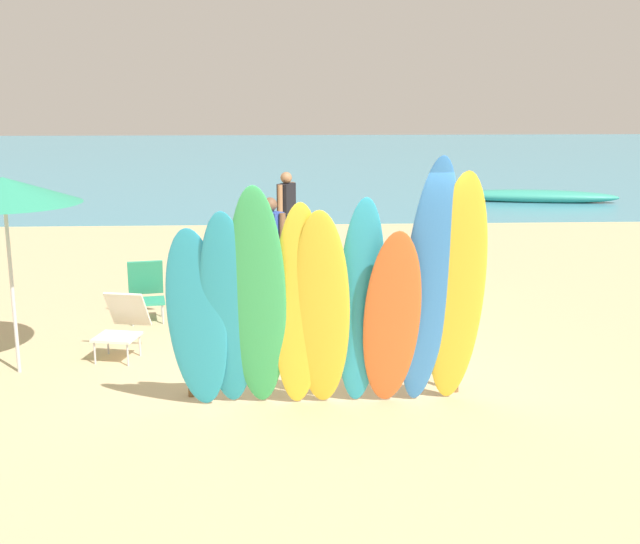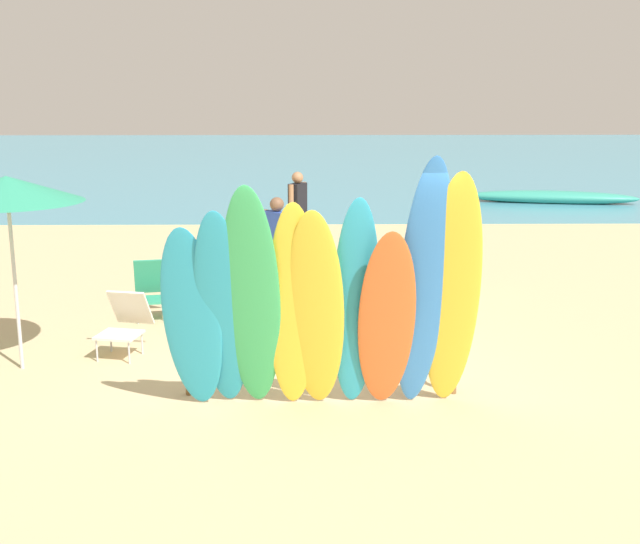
{
  "view_description": "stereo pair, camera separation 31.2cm",
  "coord_description": "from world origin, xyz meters",
  "px_view_note": "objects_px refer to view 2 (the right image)",
  "views": [
    {
      "loc": [
        -0.44,
        -8.11,
        3.22
      ],
      "look_at": [
        0.0,
        1.0,
        1.13
      ],
      "focal_mm": 44.55,
      "sensor_mm": 36.0,
      "label": 1
    },
    {
      "loc": [
        -0.13,
        -8.12,
        3.22
      ],
      "look_at": [
        0.0,
        1.0,
        1.13
      ],
      "focal_mm": 44.55,
      "sensor_mm": 36.0,
      "label": 2
    }
  ],
  "objects_px": {
    "surfboard_yellow_3": "(293,309)",
    "beach_chair_red": "(125,321)",
    "beachgoer_by_water": "(298,207)",
    "beachgoer_midbeach": "(463,237)",
    "beachgoer_photographing": "(277,241)",
    "beach_umbrella": "(7,190)",
    "surfboard_teal_5": "(355,306)",
    "surfboard_blue_7": "(423,288)",
    "surfboard_yellow_8": "(452,294)",
    "surfboard_orange_6": "(387,322)",
    "beach_chair_blue": "(152,288)",
    "surfboard_teal_0": "(192,320)",
    "surfboard_green_2": "(252,302)",
    "distant_boat": "(551,197)",
    "surfboard_yellow_4": "(316,312)",
    "surfboard_teal_1": "(222,313)",
    "surfboard_rack": "(321,353)"
  },
  "relations": [
    {
      "from": "surfboard_teal_0",
      "to": "surfboard_yellow_3",
      "type": "distance_m",
      "value": 1.01
    },
    {
      "from": "surfboard_teal_1",
      "to": "surfboard_yellow_4",
      "type": "distance_m",
      "value": 0.92
    },
    {
      "from": "surfboard_yellow_3",
      "to": "beachgoer_by_water",
      "type": "xyz_separation_m",
      "value": [
        -0.06,
        8.12,
        -0.16
      ]
    },
    {
      "from": "surfboard_orange_6",
      "to": "distant_boat",
      "type": "relative_size",
      "value": 0.42
    },
    {
      "from": "surfboard_teal_5",
      "to": "beachgoer_photographing",
      "type": "relative_size",
      "value": 1.46
    },
    {
      "from": "surfboard_yellow_4",
      "to": "beach_chair_blue",
      "type": "xyz_separation_m",
      "value": [
        -2.34,
        3.68,
        -0.66
      ]
    },
    {
      "from": "beachgoer_photographing",
      "to": "beach_umbrella",
      "type": "bearing_deg",
      "value": 90.72
    },
    {
      "from": "beachgoer_by_water",
      "to": "distant_boat",
      "type": "height_order",
      "value": "beachgoer_by_water"
    },
    {
      "from": "surfboard_yellow_8",
      "to": "beach_chair_blue",
      "type": "relative_size",
      "value": 3.16
    },
    {
      "from": "surfboard_yellow_3",
      "to": "beachgoer_photographing",
      "type": "bearing_deg",
      "value": 92.05
    },
    {
      "from": "surfboard_yellow_3",
      "to": "surfboard_orange_6",
      "type": "bearing_deg",
      "value": -1.43
    },
    {
      "from": "surfboard_blue_7",
      "to": "beach_chair_red",
      "type": "relative_size",
      "value": 3.31
    },
    {
      "from": "beachgoer_photographing",
      "to": "beach_chair_red",
      "type": "xyz_separation_m",
      "value": [
        -1.8,
        -2.67,
        -0.51
      ]
    },
    {
      "from": "surfboard_blue_7",
      "to": "surfboard_yellow_8",
      "type": "relative_size",
      "value": 1.05
    },
    {
      "from": "surfboard_orange_6",
      "to": "surfboard_blue_7",
      "type": "distance_m",
      "value": 0.49
    },
    {
      "from": "surfboard_rack",
      "to": "surfboard_yellow_4",
      "type": "bearing_deg",
      "value": -96.16
    },
    {
      "from": "beach_chair_blue",
      "to": "beach_umbrella",
      "type": "relative_size",
      "value": 0.36
    },
    {
      "from": "beachgoer_by_water",
      "to": "beachgoer_midbeach",
      "type": "bearing_deg",
      "value": 68.56
    },
    {
      "from": "surfboard_teal_0",
      "to": "surfboard_teal_5",
      "type": "height_order",
      "value": "surfboard_teal_5"
    },
    {
      "from": "surfboard_rack",
      "to": "surfboard_teal_5",
      "type": "height_order",
      "value": "surfboard_teal_5"
    },
    {
      "from": "beachgoer_midbeach",
      "to": "surfboard_teal_0",
      "type": "bearing_deg",
      "value": 151.83
    },
    {
      "from": "beachgoer_photographing",
      "to": "beachgoer_midbeach",
      "type": "bearing_deg",
      "value": -130.54
    },
    {
      "from": "beach_chair_red",
      "to": "surfboard_yellow_8",
      "type": "bearing_deg",
      "value": -15.87
    },
    {
      "from": "beachgoer_midbeach",
      "to": "beachgoer_photographing",
      "type": "bearing_deg",
      "value": 104.58
    },
    {
      "from": "beach_chair_red",
      "to": "distant_boat",
      "type": "height_order",
      "value": "beach_chair_red"
    },
    {
      "from": "surfboard_rack",
      "to": "surfboard_blue_7",
      "type": "distance_m",
      "value": 1.44
    },
    {
      "from": "surfboard_orange_6",
      "to": "beachgoer_photographing",
      "type": "height_order",
      "value": "surfboard_orange_6"
    },
    {
      "from": "surfboard_teal_0",
      "to": "beach_chair_red",
      "type": "xyz_separation_m",
      "value": [
        -1.14,
        1.99,
        -0.58
      ]
    },
    {
      "from": "surfboard_teal_0",
      "to": "surfboard_blue_7",
      "type": "relative_size",
      "value": 0.76
    },
    {
      "from": "surfboard_orange_6",
      "to": "beachgoer_midbeach",
      "type": "bearing_deg",
      "value": 70.69
    },
    {
      "from": "surfboard_teal_0",
      "to": "surfboard_green_2",
      "type": "relative_size",
      "value": 0.81
    },
    {
      "from": "surfboard_teal_0",
      "to": "surfboard_yellow_4",
      "type": "xyz_separation_m",
      "value": [
        1.23,
        -0.04,
        0.09
      ]
    },
    {
      "from": "surfboard_blue_7",
      "to": "distant_boat",
      "type": "relative_size",
      "value": 0.56
    },
    {
      "from": "surfboard_yellow_3",
      "to": "surfboard_teal_5",
      "type": "xyz_separation_m",
      "value": [
        0.62,
        0.05,
        0.02
      ]
    },
    {
      "from": "surfboard_yellow_4",
      "to": "beach_chair_blue",
      "type": "distance_m",
      "value": 4.41
    },
    {
      "from": "surfboard_yellow_4",
      "to": "beachgoer_midbeach",
      "type": "xyz_separation_m",
      "value": [
        2.42,
        5.04,
        -0.17
      ]
    },
    {
      "from": "surfboard_green_2",
      "to": "surfboard_teal_5",
      "type": "distance_m",
      "value": 1.02
    },
    {
      "from": "surfboard_orange_6",
      "to": "beach_umbrella",
      "type": "bearing_deg",
      "value": 160.47
    },
    {
      "from": "surfboard_green_2",
      "to": "distant_boat",
      "type": "distance_m",
      "value": 17.33
    },
    {
      "from": "surfboard_yellow_3",
      "to": "beach_chair_red",
      "type": "distance_m",
      "value": 3.02
    },
    {
      "from": "surfboard_green_2",
      "to": "beach_chair_blue",
      "type": "height_order",
      "value": "surfboard_green_2"
    },
    {
      "from": "surfboard_blue_7",
      "to": "beach_umbrella",
      "type": "xyz_separation_m",
      "value": [
        -4.53,
        1.47,
        0.8
      ]
    },
    {
      "from": "beach_chair_red",
      "to": "beach_chair_blue",
      "type": "distance_m",
      "value": 1.65
    },
    {
      "from": "surfboard_orange_6",
      "to": "surfboard_blue_7",
      "type": "relative_size",
      "value": 0.75
    },
    {
      "from": "beach_chair_blue",
      "to": "surfboard_blue_7",
      "type": "bearing_deg",
      "value": -57.95
    },
    {
      "from": "surfboard_teal_5",
      "to": "beach_chair_blue",
      "type": "relative_size",
      "value": 2.83
    },
    {
      "from": "surfboard_yellow_4",
      "to": "beachgoer_photographing",
      "type": "distance_m",
      "value": 4.73
    },
    {
      "from": "surfboard_teal_1",
      "to": "beachgoer_midbeach",
      "type": "xyz_separation_m",
      "value": [
        3.34,
        5.04,
        -0.17
      ]
    },
    {
      "from": "surfboard_yellow_4",
      "to": "beach_umbrella",
      "type": "relative_size",
      "value": 1.0
    },
    {
      "from": "surfboard_teal_0",
      "to": "surfboard_green_2",
      "type": "distance_m",
      "value": 0.65
    }
  ]
}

